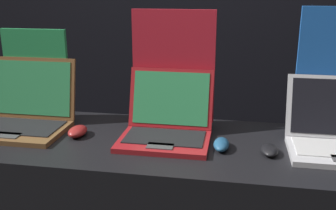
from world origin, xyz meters
TOP-DOWN VIEW (x-y plane):
  - laptop_front at (-0.63, 0.34)m, footprint 0.38×0.33m
  - mouse_front at (-0.38, 0.29)m, footprint 0.07×0.11m
  - promo_stand_front at (-0.63, 0.48)m, footprint 0.30×0.07m
  - laptop_middle at (-0.01, 0.33)m, footprint 0.35×0.33m
  - mouse_middle at (0.21, 0.26)m, footprint 0.06×0.12m
  - promo_stand_middle at (-0.01, 0.49)m, footprint 0.35×0.07m
  - mouse_back at (0.38, 0.24)m, footprint 0.06×0.10m
  - promo_stand_back at (0.64, 0.49)m, footprint 0.31×0.07m

SIDE VIEW (x-z plane):
  - mouse_back at x=0.38m, z-range 0.89..0.92m
  - mouse_middle at x=0.21m, z-range 0.89..0.92m
  - mouse_front at x=-0.38m, z-range 0.89..0.93m
  - laptop_middle at x=-0.01m, z-range 0.82..1.08m
  - laptop_front at x=-0.63m, z-range 0.81..1.10m
  - promo_stand_front at x=-0.63m, z-range 0.88..1.29m
  - promo_stand_middle at x=-0.01m, z-range 0.88..1.37m
  - promo_stand_back at x=0.64m, z-range 0.88..1.39m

